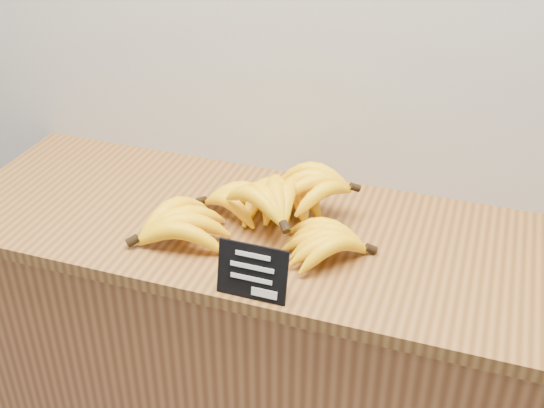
# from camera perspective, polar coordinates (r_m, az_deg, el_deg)

# --- Properties ---
(counter) EXTENTS (1.42, 0.50, 0.90)m
(counter) POSITION_cam_1_polar(r_m,az_deg,el_deg) (1.83, 0.53, -14.60)
(counter) COLOR #9A5D31
(counter) RESTS_ON ground
(counter_top) EXTENTS (1.53, 0.54, 0.03)m
(counter_top) POSITION_cam_1_polar(r_m,az_deg,el_deg) (1.53, 0.61, -2.43)
(counter_top) COLOR brown
(counter_top) RESTS_ON counter
(chalkboard_sign) EXTENTS (0.14, 0.03, 0.11)m
(chalkboard_sign) POSITION_cam_1_polar(r_m,az_deg,el_deg) (1.29, -1.67, -5.72)
(chalkboard_sign) COLOR black
(chalkboard_sign) RESTS_ON counter_top
(banana_pile) EXTENTS (0.52, 0.35, 0.12)m
(banana_pile) POSITION_cam_1_polar(r_m,az_deg,el_deg) (1.50, -0.64, -0.29)
(banana_pile) COLOR yellow
(banana_pile) RESTS_ON counter_top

